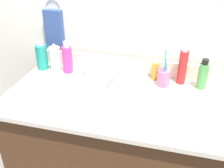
% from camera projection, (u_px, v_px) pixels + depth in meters
% --- Properties ---
extents(vanity_cabinet, '(1.05, 0.54, 0.79)m').
position_uv_depth(vanity_cabinet, '(114.00, 158.00, 1.52)').
color(vanity_cabinet, '#4C2D19').
rests_on(vanity_cabinet, ground_plane).
extents(countertop, '(1.09, 0.59, 0.02)m').
position_uv_depth(countertop, '(114.00, 98.00, 1.32)').
color(countertop, beige).
rests_on(countertop, vanity_cabinet).
extents(backsplash, '(1.09, 0.02, 0.09)m').
position_uv_depth(backsplash, '(126.00, 65.00, 1.53)').
color(backsplash, beige).
rests_on(backsplash, countertop).
extents(back_wall, '(2.19, 0.04, 1.30)m').
position_uv_depth(back_wall, '(127.00, 90.00, 1.68)').
color(back_wall, white).
rests_on(back_wall, ground_plane).
extents(towel_ring, '(0.10, 0.01, 0.10)m').
position_uv_depth(towel_ring, '(53.00, 7.00, 1.52)').
color(towel_ring, silver).
extents(hand_towel, '(0.11, 0.04, 0.22)m').
position_uv_depth(hand_towel, '(54.00, 28.00, 1.56)').
color(hand_towel, '#334C8C').
extents(sink_basin, '(0.35, 0.35, 0.11)m').
position_uv_depth(sink_basin, '(104.00, 107.00, 1.29)').
color(sink_basin, white).
rests_on(sink_basin, countertop).
extents(faucet, '(0.16, 0.10, 0.08)m').
position_uv_depth(faucet, '(114.00, 78.00, 1.42)').
color(faucet, silver).
rests_on(faucet, countertop).
extents(bottle_toner_green, '(0.05, 0.05, 0.16)m').
position_uv_depth(bottle_toner_green, '(203.00, 75.00, 1.35)').
color(bottle_toner_green, '#4C9E4C').
rests_on(bottle_toner_green, countertop).
extents(bottle_soap_pink, '(0.06, 0.06, 0.19)m').
position_uv_depth(bottle_soap_pink, '(67.00, 59.00, 1.51)').
color(bottle_soap_pink, '#D8338C').
rests_on(bottle_soap_pink, countertop).
extents(bottle_oil_amber, '(0.04, 0.04, 0.12)m').
position_uv_depth(bottle_oil_amber, '(155.00, 70.00, 1.45)').
color(bottle_oil_amber, gold).
rests_on(bottle_oil_amber, countertop).
extents(bottle_lotion_white, '(0.06, 0.06, 0.17)m').
position_uv_depth(bottle_lotion_white, '(55.00, 58.00, 1.54)').
color(bottle_lotion_white, white).
rests_on(bottle_lotion_white, countertop).
extents(bottle_gel_clear, '(0.06, 0.06, 0.11)m').
position_uv_depth(bottle_gel_clear, '(89.00, 68.00, 1.49)').
color(bottle_gel_clear, silver).
rests_on(bottle_gel_clear, countertop).
extents(bottle_mouthwash_teal, '(0.07, 0.07, 0.17)m').
position_uv_depth(bottle_mouthwash_teal, '(42.00, 57.00, 1.55)').
color(bottle_mouthwash_teal, teal).
rests_on(bottle_mouthwash_teal, countertop).
extents(bottle_spray_red, '(0.05, 0.05, 0.23)m').
position_uv_depth(bottle_spray_red, '(183.00, 66.00, 1.38)').
color(bottle_spray_red, red).
rests_on(bottle_spray_red, countertop).
extents(cup_pink, '(0.07, 0.09, 0.20)m').
position_uv_depth(cup_pink, '(164.00, 77.00, 1.39)').
color(cup_pink, '#D16693').
rests_on(cup_pink, countertop).
extents(soap_bar, '(0.06, 0.04, 0.02)m').
position_uv_depth(soap_bar, '(143.00, 81.00, 1.43)').
color(soap_bar, white).
rests_on(soap_bar, countertop).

